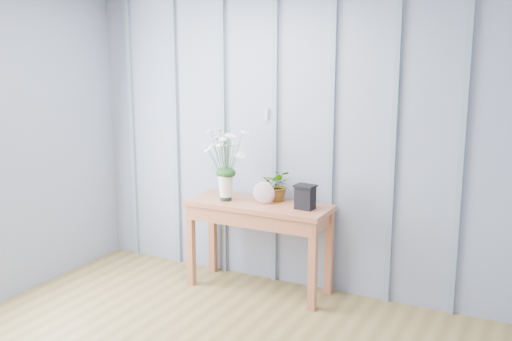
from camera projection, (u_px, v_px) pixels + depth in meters
The scene contains 6 objects.
room_shell at pixel (219, 50), 3.59m from camera, with size 4.00×4.50×2.50m.
sideboard at pixel (259, 216), 4.93m from camera, with size 1.20×0.45×0.75m.
daisy_vase at pixel (225, 155), 4.91m from camera, with size 0.43×0.33×0.61m.
spider_plant at pixel (279, 185), 4.94m from camera, with size 0.24×0.21×0.27m, color #143C15.
felt_disc_vessel at pixel (264, 193), 4.85m from camera, with size 0.18×0.05×0.18m, color #915069.
carved_box at pixel (305, 197), 4.70m from camera, with size 0.17×0.14×0.20m.
Camera 1 is at (1.86, -2.25, 2.00)m, focal length 42.00 mm.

